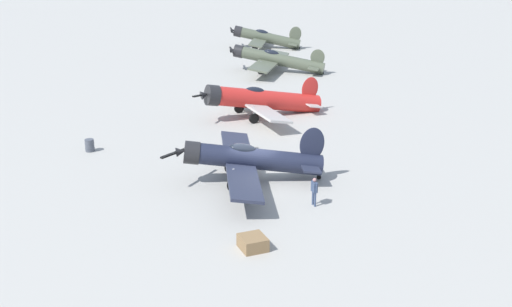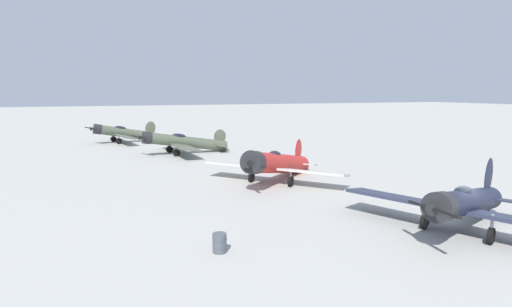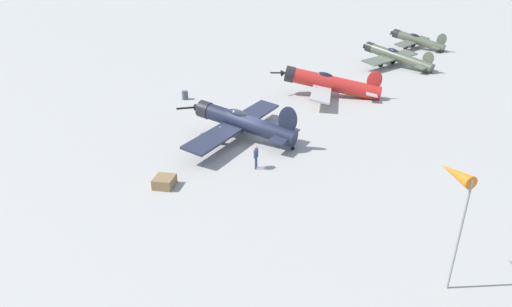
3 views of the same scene
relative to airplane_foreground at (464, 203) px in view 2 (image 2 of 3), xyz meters
name	(u,v)px [view 2 (image 2 of 3)]	position (x,y,z in m)	size (l,w,h in m)	color
ground_plane	(465,229)	(0.19, -0.44, -1.48)	(400.00, 400.00, 0.00)	#A8A59E
airplane_foreground	(464,203)	(0.00, 0.00, 0.00)	(11.78, 8.76, 3.43)	#1E2338
airplane_mid_apron	(277,164)	(14.10, 3.91, -0.07)	(9.94, 9.73, 3.27)	red
airplane_far_line	(183,142)	(31.19, 7.85, -0.11)	(10.96, 10.87, 2.79)	#4C5442
airplane_outer_stand	(123,133)	(44.74, 13.42, -0.13)	(10.74, 9.67, 3.03)	#4C5442
fuel_drum	(220,243)	(1.95, 12.27, -1.05)	(0.66, 0.66, 0.86)	#474C56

